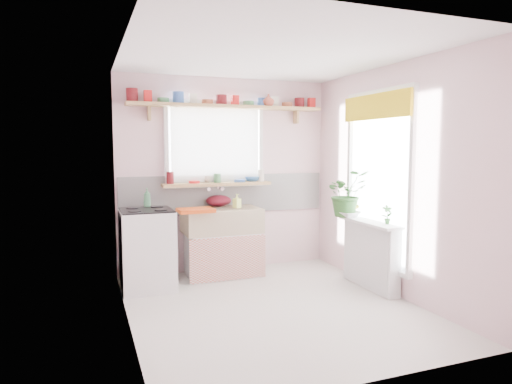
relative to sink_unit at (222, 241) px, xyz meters
name	(u,v)px	position (x,y,z in m)	size (l,w,h in m)	color
room	(296,167)	(0.81, -0.43, 0.94)	(3.20, 3.20, 3.20)	silver
sink_unit	(222,241)	(0.00, 0.00, 0.00)	(0.95, 0.65, 1.11)	white
cooker	(147,249)	(-0.95, -0.24, 0.03)	(0.58, 0.58, 0.93)	white
radiator_ledge	(371,254)	(1.45, -1.09, -0.03)	(0.22, 0.95, 0.78)	white
windowsill	(217,184)	(0.00, 0.19, 0.71)	(1.40, 0.22, 0.04)	tan
pine_shelf	(228,107)	(0.15, 0.18, 1.69)	(2.52, 0.24, 0.04)	tan
shelf_crockery	(228,101)	(0.15, 0.18, 1.76)	(2.47, 0.11, 0.12)	#590F14
sill_crockery	(217,178)	(0.00, 0.19, 0.78)	(1.35, 0.11, 0.12)	#590F14
dish_tray	(196,210)	(-0.38, -0.19, 0.44)	(0.41, 0.31, 0.04)	#DD4B13
colander	(219,201)	(0.02, 0.21, 0.49)	(0.33, 0.33, 0.15)	maroon
jade_plant	(346,193)	(1.36, -0.69, 0.62)	(0.51, 0.44, 0.56)	#2A5B24
fruit_bowl	(348,214)	(1.36, -0.74, 0.38)	(0.28, 0.28, 0.07)	silver
herb_pot	(387,215)	(1.48, -1.33, 0.45)	(0.11, 0.08, 0.21)	#2B6026
soap_bottle_sink	(237,201)	(0.19, -0.02, 0.51)	(0.08, 0.08, 0.18)	#E6FF71
sill_cup	(208,179)	(-0.10, 0.25, 0.77)	(0.11, 0.11, 0.09)	beige
sill_bowl	(252,179)	(0.50, 0.25, 0.76)	(0.21, 0.21, 0.07)	#366DB2
shelf_vase	(268,100)	(0.67, 0.12, 1.79)	(0.15, 0.15, 0.15)	#B34B37
cooker_bottle	(147,197)	(-0.91, -0.02, 0.60)	(0.09, 0.09, 0.22)	#458B5C
fruit	(348,209)	(1.37, -0.74, 0.44)	(0.20, 0.14, 0.10)	orange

